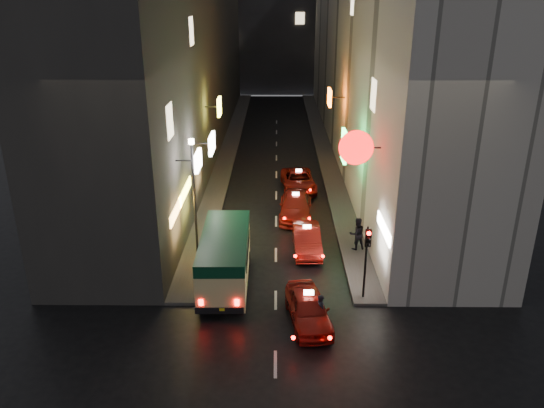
{
  "coord_description": "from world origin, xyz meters",
  "views": [
    {
      "loc": [
        0.02,
        -12.37,
        13.06
      ],
      "look_at": [
        -0.21,
        13.0,
        2.94
      ],
      "focal_mm": 35.0,
      "sensor_mm": 36.0,
      "label": 1
    }
  ],
  "objects_px": {
    "minibus": "(225,254)",
    "lamp_post": "(194,190)",
    "traffic_light": "(367,248)",
    "pedestrian_crossing": "(321,309)",
    "taxi_near": "(308,306)"
  },
  "relations": [
    {
      "from": "taxi_near",
      "to": "traffic_light",
      "type": "distance_m",
      "value": 3.64
    },
    {
      "from": "lamp_post",
      "to": "pedestrian_crossing",
      "type": "bearing_deg",
      "value": -47.11
    },
    {
      "from": "taxi_near",
      "to": "pedestrian_crossing",
      "type": "height_order",
      "value": "taxi_near"
    },
    {
      "from": "traffic_light",
      "to": "lamp_post",
      "type": "xyz_separation_m",
      "value": [
        -8.2,
        4.53,
        1.04
      ]
    },
    {
      "from": "minibus",
      "to": "traffic_light",
      "type": "xyz_separation_m",
      "value": [
        6.39,
        -1.38,
        1.02
      ]
    },
    {
      "from": "taxi_near",
      "to": "lamp_post",
      "type": "bearing_deg",
      "value": 131.96
    },
    {
      "from": "taxi_near",
      "to": "traffic_light",
      "type": "bearing_deg",
      "value": 32.69
    },
    {
      "from": "taxi_near",
      "to": "pedestrian_crossing",
      "type": "xyz_separation_m",
      "value": [
        0.51,
        -0.34,
        0.08
      ]
    },
    {
      "from": "lamp_post",
      "to": "taxi_near",
      "type": "bearing_deg",
      "value": -48.04
    },
    {
      "from": "minibus",
      "to": "pedestrian_crossing",
      "type": "height_order",
      "value": "minibus"
    },
    {
      "from": "minibus",
      "to": "lamp_post",
      "type": "height_order",
      "value": "lamp_post"
    },
    {
      "from": "traffic_light",
      "to": "lamp_post",
      "type": "relative_size",
      "value": 0.56
    },
    {
      "from": "lamp_post",
      "to": "traffic_light",
      "type": "bearing_deg",
      "value": -28.91
    },
    {
      "from": "traffic_light",
      "to": "minibus",
      "type": "bearing_deg",
      "value": 167.81
    },
    {
      "from": "minibus",
      "to": "taxi_near",
      "type": "height_order",
      "value": "minibus"
    }
  ]
}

